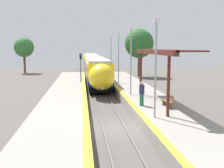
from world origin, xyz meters
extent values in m
plane|color=#56514C|center=(0.00, 0.00, 0.00)|extent=(120.00, 120.00, 0.00)
cube|color=slate|center=(-0.72, 0.00, 0.07)|extent=(0.08, 90.00, 0.15)
cube|color=slate|center=(0.72, 0.00, 0.07)|extent=(0.08, 90.00, 0.15)
cube|color=black|center=(0.00, 22.27, 0.60)|extent=(2.53, 18.62, 0.77)
cube|color=navy|center=(0.00, 22.27, 1.43)|extent=(2.87, 20.24, 0.88)
cube|color=red|center=(0.00, 22.27, 2.02)|extent=(2.89, 20.24, 0.30)
cube|color=yellow|center=(0.00, 22.27, 2.83)|extent=(2.87, 20.24, 1.33)
cube|color=black|center=(0.00, 22.27, 2.76)|extent=(2.90, 18.62, 0.73)
cube|color=#9E9EA3|center=(0.00, 22.27, 3.64)|extent=(2.59, 20.24, 0.30)
cylinder|color=black|center=(-0.72, 14.90, 0.46)|extent=(0.12, 0.92, 0.92)
cylinder|color=black|center=(0.72, 14.90, 0.46)|extent=(0.12, 0.92, 0.92)
cylinder|color=black|center=(-0.72, 17.10, 0.46)|extent=(0.12, 0.92, 0.92)
cylinder|color=black|center=(0.72, 17.10, 0.46)|extent=(0.12, 0.92, 0.92)
cylinder|color=black|center=(-0.72, 27.45, 0.46)|extent=(0.12, 0.92, 0.92)
cylinder|color=black|center=(0.72, 27.45, 0.46)|extent=(0.12, 0.92, 0.92)
cylinder|color=black|center=(-0.72, 29.65, 0.46)|extent=(0.12, 0.92, 0.92)
cylinder|color=black|center=(0.72, 29.65, 0.46)|extent=(0.12, 0.92, 0.92)
ellipsoid|color=yellow|center=(0.00, 11.04, 2.24)|extent=(2.76, 3.33, 2.75)
ellipsoid|color=black|center=(0.00, 10.63, 2.69)|extent=(2.01, 1.94, 1.40)
sphere|color=#F9F4CC|center=(0.00, 9.80, 1.24)|extent=(0.24, 0.24, 0.24)
cube|color=black|center=(0.00, 43.31, 0.60)|extent=(2.53, 18.62, 0.77)
cube|color=navy|center=(0.00, 43.31, 1.43)|extent=(2.87, 20.24, 0.88)
cube|color=red|center=(0.00, 43.31, 2.02)|extent=(2.89, 20.24, 0.30)
cube|color=yellow|center=(0.00, 43.31, 2.83)|extent=(2.87, 20.24, 1.33)
cube|color=black|center=(0.00, 43.31, 2.76)|extent=(2.90, 18.62, 0.73)
cube|color=#9E9EA3|center=(0.00, 43.31, 3.64)|extent=(2.59, 20.24, 0.30)
cylinder|color=black|center=(-0.72, 35.94, 0.46)|extent=(0.12, 0.92, 0.92)
cylinder|color=black|center=(0.72, 35.94, 0.46)|extent=(0.12, 0.92, 0.92)
cylinder|color=black|center=(-0.72, 38.14, 0.46)|extent=(0.12, 0.92, 0.92)
cylinder|color=black|center=(0.72, 38.14, 0.46)|extent=(0.12, 0.92, 0.92)
cylinder|color=black|center=(-0.72, 48.49, 0.46)|extent=(0.12, 0.92, 0.92)
cylinder|color=black|center=(0.72, 48.49, 0.46)|extent=(0.12, 0.92, 0.92)
cylinder|color=black|center=(-0.72, 50.69, 0.46)|extent=(0.12, 0.92, 0.92)
cylinder|color=black|center=(0.72, 50.69, 0.46)|extent=(0.12, 0.92, 0.92)
cube|color=gray|center=(3.65, 0.00, 0.46)|extent=(4.05, 64.00, 0.92)
cube|color=yellow|center=(1.82, 0.00, 0.92)|extent=(0.40, 64.00, 0.01)
cube|color=gray|center=(-3.55, 0.00, 0.46)|extent=(3.84, 64.00, 0.92)
cube|color=yellow|center=(-1.82, 0.00, 0.92)|extent=(0.40, 64.00, 0.01)
cube|color=brown|center=(4.19, 1.36, 1.13)|extent=(0.36, 0.06, 0.42)
cube|color=brown|center=(4.19, 2.60, 1.13)|extent=(0.36, 0.06, 0.42)
cube|color=brown|center=(4.19, 1.98, 1.36)|extent=(0.44, 1.66, 0.03)
cube|color=brown|center=(4.39, 1.98, 1.59)|extent=(0.04, 1.66, 0.44)
cube|color=#1E604C|center=(2.42, 2.63, 1.36)|extent=(0.28, 0.20, 0.88)
cube|color=navy|center=(2.42, 2.63, 2.15)|extent=(0.36, 0.22, 0.70)
sphere|color=tan|center=(2.42, 2.63, 2.62)|extent=(0.24, 0.24, 0.24)
cylinder|color=#59595E|center=(-2.14, 17.66, 1.90)|extent=(0.14, 0.14, 3.81)
cube|color=black|center=(-2.14, 17.66, 4.16)|extent=(0.28, 0.20, 0.70)
sphere|color=#1ED833|center=(-2.14, 17.55, 4.33)|extent=(0.14, 0.14, 0.14)
sphere|color=#330A0A|center=(-2.14, 17.55, 3.99)|extent=(0.14, 0.14, 0.14)
cylinder|color=#9E9EA3|center=(2.47, -0.98, 3.83)|extent=(0.12, 0.12, 5.82)
cube|color=silver|center=(2.47, -0.98, 6.86)|extent=(0.36, 0.20, 0.24)
cylinder|color=#9E9EA3|center=(2.47, 7.70, 3.83)|extent=(0.12, 0.12, 5.82)
cube|color=silver|center=(2.47, 7.70, 6.86)|extent=(0.36, 0.20, 0.24)
cylinder|color=#9E9EA3|center=(2.47, 16.39, 3.83)|extent=(0.12, 0.12, 5.82)
cube|color=silver|center=(2.47, 16.39, 6.86)|extent=(0.36, 0.20, 0.24)
cylinder|color=#9E9EA3|center=(2.47, 25.08, 3.83)|extent=(0.12, 0.12, 5.82)
cube|color=silver|center=(2.47, 25.08, 6.86)|extent=(0.36, 0.20, 0.24)
cylinder|color=#511E19|center=(3.37, -0.80, 2.88)|extent=(0.20, 0.20, 3.92)
cylinder|color=#511E19|center=(3.37, 7.48, 2.88)|extent=(0.20, 0.20, 3.92)
cube|color=#511E19|center=(3.37, 3.34, 4.94)|extent=(0.24, 11.29, 0.36)
cube|color=#511E19|center=(4.27, 3.34, 5.06)|extent=(2.00, 11.29, 0.10)
cylinder|color=brown|center=(-13.69, 41.46, 1.84)|extent=(0.44, 0.44, 3.67)
sphere|color=#337033|center=(-13.69, 41.46, 5.28)|extent=(4.02, 4.02, 4.02)
cylinder|color=brown|center=(8.22, 31.96, 1.94)|extent=(0.44, 0.44, 3.88)
sphere|color=#286028|center=(8.22, 31.96, 5.96)|extent=(5.20, 5.20, 5.20)
camera|label=1|loc=(-2.02, -17.75, 5.29)|focal=45.00mm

